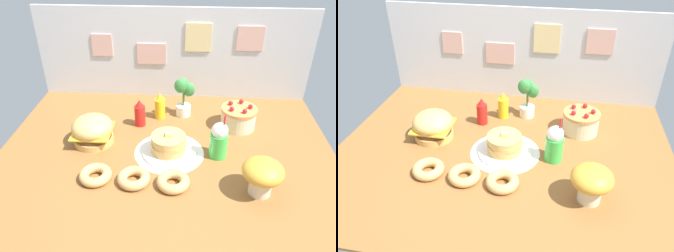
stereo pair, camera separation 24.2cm
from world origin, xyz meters
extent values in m
cube|color=brown|center=(0.00, 0.00, -0.01)|extent=(2.45, 1.89, 0.02)
cube|color=silver|center=(0.00, 0.94, 0.41)|extent=(2.45, 0.03, 0.82)
cube|color=#D8A599|center=(-0.63, 0.92, 0.49)|extent=(0.18, 0.01, 0.20)
cube|color=#D8A599|center=(-0.19, 0.92, 0.41)|extent=(0.26, 0.01, 0.19)
cube|color=beige|center=(0.22, 0.92, 0.57)|extent=(0.22, 0.01, 0.25)
cube|color=#D8A599|center=(0.66, 0.92, 0.57)|extent=(0.23, 0.01, 0.21)
cylinder|color=white|center=(0.02, 0.02, 0.00)|extent=(0.51, 0.51, 0.00)
cylinder|color=#DBA859|center=(-0.56, 0.12, 0.03)|extent=(0.30, 0.30, 0.05)
cylinder|color=#59331E|center=(-0.56, 0.12, 0.07)|extent=(0.27, 0.27, 0.04)
cube|color=yellow|center=(-0.56, 0.12, 0.10)|extent=(0.28, 0.28, 0.01)
ellipsoid|color=#E5B260|center=(-0.56, 0.12, 0.13)|extent=(0.30, 0.30, 0.17)
cylinder|color=white|center=(0.02, 0.02, 0.01)|extent=(0.39, 0.39, 0.02)
cylinder|color=#E0AD5B|center=(0.02, 0.02, 0.04)|extent=(0.25, 0.25, 0.03)
cylinder|color=#E0AD5B|center=(0.02, 0.01, 0.07)|extent=(0.25, 0.25, 0.03)
cylinder|color=#E0AD5B|center=(0.03, 0.01, 0.10)|extent=(0.25, 0.25, 0.03)
cylinder|color=#E0AD5B|center=(0.02, 0.02, 0.13)|extent=(0.25, 0.25, 0.03)
cube|color=#F7E072|center=(0.02, 0.02, 0.16)|extent=(0.05, 0.05, 0.02)
cylinder|color=beige|center=(0.56, 0.41, 0.07)|extent=(0.28, 0.28, 0.15)
cylinder|color=#EA8C4C|center=(0.56, 0.41, 0.16)|extent=(0.29, 0.29, 0.02)
sphere|color=red|center=(0.64, 0.41, 0.19)|extent=(0.04, 0.04, 0.04)
sphere|color=red|center=(0.58, 0.49, 0.19)|extent=(0.04, 0.04, 0.04)
sphere|color=red|center=(0.49, 0.46, 0.19)|extent=(0.04, 0.04, 0.04)
sphere|color=red|center=(0.49, 0.36, 0.19)|extent=(0.04, 0.04, 0.04)
sphere|color=red|center=(0.59, 0.33, 0.19)|extent=(0.04, 0.04, 0.04)
cylinder|color=red|center=(-0.24, 0.38, 0.09)|extent=(0.09, 0.09, 0.17)
cone|color=red|center=(-0.24, 0.38, 0.20)|extent=(0.07, 0.07, 0.06)
cylinder|color=yellow|center=(-0.09, 0.51, 0.09)|extent=(0.09, 0.09, 0.17)
cone|color=yellow|center=(-0.09, 0.51, 0.20)|extent=(0.07, 0.07, 0.06)
cylinder|color=green|center=(0.37, 0.01, 0.09)|extent=(0.13, 0.13, 0.18)
sphere|color=white|center=(0.37, 0.01, 0.22)|extent=(0.11, 0.11, 0.11)
cylinder|color=red|center=(0.40, 0.01, 0.25)|extent=(0.01, 0.03, 0.18)
torus|color=tan|center=(-0.44, -0.30, 0.03)|extent=(0.21, 0.21, 0.06)
torus|color=pink|center=(-0.44, -0.30, 0.04)|extent=(0.20, 0.20, 0.05)
torus|color=tan|center=(-0.19, -0.31, 0.03)|extent=(0.21, 0.21, 0.06)
torus|color=#D89ED8|center=(-0.19, -0.31, 0.04)|extent=(0.20, 0.20, 0.05)
torus|color=tan|center=(0.07, -0.32, 0.03)|extent=(0.21, 0.21, 0.06)
torus|color=#F2E5C6|center=(0.07, -0.32, 0.04)|extent=(0.20, 0.20, 0.05)
cylinder|color=white|center=(0.11, 0.57, 0.05)|extent=(0.13, 0.13, 0.09)
cylinder|color=#4C7238|center=(0.11, 0.57, 0.17)|extent=(0.02, 0.02, 0.16)
ellipsoid|color=#38843D|center=(0.15, 0.57, 0.24)|extent=(0.10, 0.07, 0.13)
ellipsoid|color=#38843D|center=(0.10, 0.61, 0.26)|extent=(0.10, 0.07, 0.13)
ellipsoid|color=#38843D|center=(0.08, 0.54, 0.29)|extent=(0.10, 0.07, 0.13)
cylinder|color=beige|center=(0.61, -0.35, 0.06)|extent=(0.14, 0.14, 0.11)
ellipsoid|color=gold|center=(0.61, -0.35, 0.17)|extent=(0.25, 0.25, 0.14)
camera|label=1|loc=(0.14, -1.89, 1.45)|focal=35.14mm
camera|label=2|loc=(0.38, -1.86, 1.45)|focal=35.14mm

